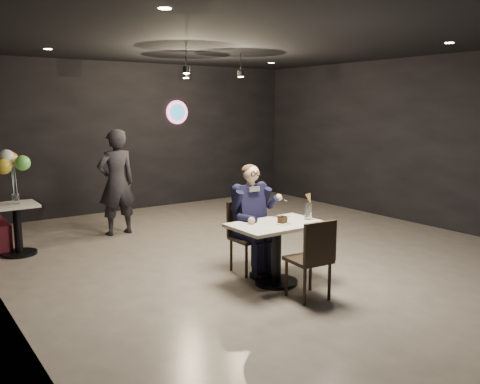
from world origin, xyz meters
TOP-DOWN VIEW (x-y plane):
  - floor at (0.00, 0.00)m, footprint 9.00×9.00m
  - wall_sign at (0.80, 4.47)m, footprint 0.50×0.06m
  - pendant_lights at (0.00, 2.00)m, footprint 1.40×1.20m
  - main_table at (-0.67, -0.76)m, footprint 1.10×0.70m
  - chair_far at (-0.67, -0.21)m, footprint 0.42×0.46m
  - chair_near at (-0.67, -1.32)m, footprint 0.46×0.49m
  - seated_man at (-0.67, -0.21)m, footprint 0.60×0.80m
  - dessert_plate at (-0.62, -0.81)m, footprint 0.22×0.22m
  - cake_slice at (-0.63, -0.82)m, footprint 0.12×0.11m
  - mint_leaf at (-0.59, -0.88)m, footprint 0.06×0.04m
  - sundae_glass at (-0.21, -0.81)m, footprint 0.09×0.09m
  - wafer_cone at (-0.20, -0.81)m, footprint 0.08×0.08m
  - side_table at (-2.95, 2.33)m, footprint 0.56×0.56m
  - balloon_vase at (-2.95, 2.33)m, footprint 0.10×0.10m
  - balloon_bunch at (-2.95, 2.33)m, footprint 0.40×0.40m
  - passerby at (-1.32, 2.65)m, footprint 0.66×0.45m

SIDE VIEW (x-z plane):
  - floor at x=0.00m, z-range 0.00..0.00m
  - side_table at x=-2.95m, z-range 0.00..0.70m
  - main_table at x=-0.67m, z-range 0.00..0.75m
  - chair_far at x=-0.67m, z-range 0.00..0.92m
  - chair_near at x=-0.67m, z-range 0.00..0.92m
  - seated_man at x=-0.67m, z-range 0.00..1.44m
  - dessert_plate at x=-0.62m, z-range 0.75..0.76m
  - cake_slice at x=-0.63m, z-range 0.76..0.83m
  - balloon_vase at x=-2.95m, z-range 0.75..0.90m
  - mint_leaf at x=-0.59m, z-range 0.84..0.85m
  - sundae_glass at x=-0.21m, z-range 0.75..0.94m
  - passerby at x=-1.32m, z-range 0.00..1.76m
  - wafer_cone at x=-0.20m, z-range 0.93..1.07m
  - balloon_bunch at x=-2.95m, z-range 0.90..1.55m
  - wall_sign at x=0.80m, z-range 1.75..2.25m
  - pendant_lights at x=0.00m, z-range 2.70..3.06m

